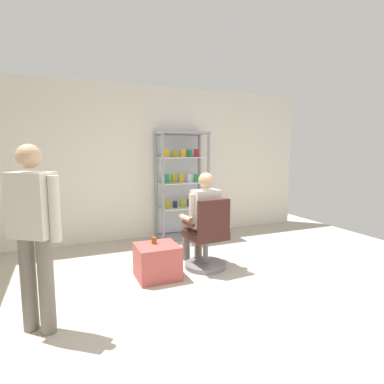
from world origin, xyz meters
TOP-DOWN VIEW (x-y plane):
  - ground_plane at (0.00, 0.00)m, footprint 7.20×7.20m
  - back_wall at (0.00, 3.00)m, footprint 6.00×0.10m
  - display_cabinet_main at (0.40, 2.76)m, footprint 0.90×0.45m
  - office_chair at (0.15, 1.12)m, footprint 0.58×0.56m
  - seated_shopkeeper at (0.14, 1.28)m, footprint 0.51×0.58m
  - storage_crate at (-0.56, 1.09)m, footprint 0.51×0.48m
  - tea_glass at (-0.57, 1.16)m, footprint 0.06×0.06m
  - standing_customer at (-1.84, 0.37)m, footprint 0.44×0.39m

SIDE VIEW (x-z plane):
  - ground_plane at x=0.00m, z-range 0.00..0.00m
  - storage_crate at x=-0.56m, z-range 0.00..0.42m
  - office_chair at x=0.15m, z-range -0.09..0.87m
  - tea_glass at x=-0.57m, z-range 0.42..0.50m
  - seated_shopkeeper at x=0.14m, z-range 0.07..1.36m
  - standing_customer at x=-1.84m, z-range 0.12..1.75m
  - display_cabinet_main at x=0.40m, z-range 0.02..1.92m
  - back_wall at x=0.00m, z-range 0.00..2.70m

